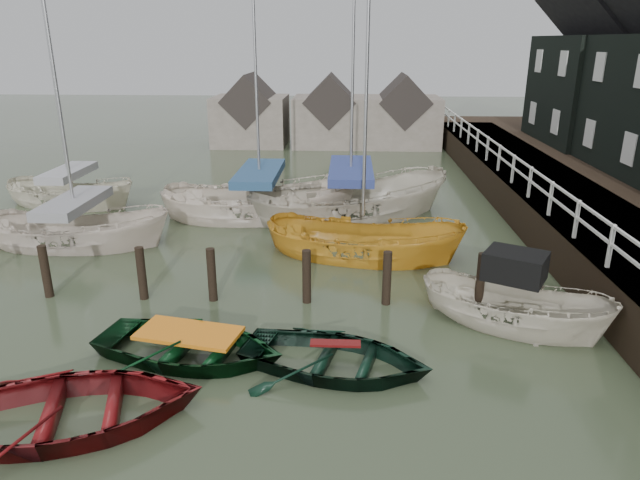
# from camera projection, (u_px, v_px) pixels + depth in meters

# --- Properties ---
(ground) EXTENTS (120.00, 120.00, 0.00)m
(ground) POSITION_uv_depth(u_px,v_px,m) (238.00, 364.00, 11.71)
(ground) COLOR #313C26
(ground) RESTS_ON ground
(pier) EXTENTS (3.04, 32.00, 2.70)m
(pier) POSITION_uv_depth(u_px,v_px,m) (551.00, 205.00, 20.44)
(pier) COLOR black
(pier) RESTS_ON ground
(mooring_pilings) EXTENTS (13.72, 0.22, 1.80)m
(mooring_pilings) POSITION_uv_depth(u_px,v_px,m) (216.00, 282.00, 14.42)
(mooring_pilings) COLOR black
(mooring_pilings) RESTS_ON ground
(far_sheds) EXTENTS (14.00, 4.08, 4.39)m
(far_sheds) POSITION_uv_depth(u_px,v_px,m) (327.00, 115.00, 35.55)
(far_sheds) COLOR #665B51
(far_sheds) RESTS_ON ground
(rowboat_red) EXTENTS (5.29, 4.40, 0.95)m
(rowboat_red) POSITION_uv_depth(u_px,v_px,m) (69.00, 426.00, 9.81)
(rowboat_red) COLOR #5A0C0E
(rowboat_red) RESTS_ON ground
(rowboat_green) EXTENTS (4.54, 3.65, 0.84)m
(rowboat_green) POSITION_uv_depth(u_px,v_px,m) (191.00, 358.00, 11.93)
(rowboat_green) COLOR black
(rowboat_green) RESTS_ON ground
(rowboat_dkgreen) EXTENTS (4.41, 3.61, 0.80)m
(rowboat_dkgreen) POSITION_uv_depth(u_px,v_px,m) (335.00, 370.00, 11.50)
(rowboat_dkgreen) COLOR black
(rowboat_dkgreen) RESTS_ON ground
(motorboat) EXTENTS (4.62, 3.54, 2.61)m
(motorboat) POSITION_uv_depth(u_px,v_px,m) (511.00, 323.00, 13.22)
(motorboat) COLOR beige
(motorboat) RESTS_ON ground
(sailboat_a) EXTENTS (6.09, 2.31, 11.62)m
(sailboat_a) POSITION_uv_depth(u_px,v_px,m) (80.00, 243.00, 18.51)
(sailboat_a) COLOR beige
(sailboat_a) RESTS_ON ground
(sailboat_b) EXTENTS (7.55, 3.40, 12.49)m
(sailboat_b) POSITION_uv_depth(u_px,v_px,m) (261.00, 216.00, 21.41)
(sailboat_b) COLOR silver
(sailboat_b) RESTS_ON ground
(sailboat_c) EXTENTS (6.54, 3.67, 10.38)m
(sailboat_c) POSITION_uv_depth(u_px,v_px,m) (362.00, 255.00, 17.59)
(sailboat_c) COLOR gold
(sailboat_c) RESTS_ON ground
(sailboat_d) EXTENTS (8.34, 5.45, 13.76)m
(sailboat_d) POSITION_uv_depth(u_px,v_px,m) (350.00, 215.00, 21.42)
(sailboat_d) COLOR beige
(sailboat_d) RESTS_ON ground
(sailboat_e) EXTENTS (5.97, 3.22, 9.82)m
(sailboat_e) POSITION_uv_depth(u_px,v_px,m) (72.00, 203.00, 23.02)
(sailboat_e) COLOR beige
(sailboat_e) RESTS_ON ground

